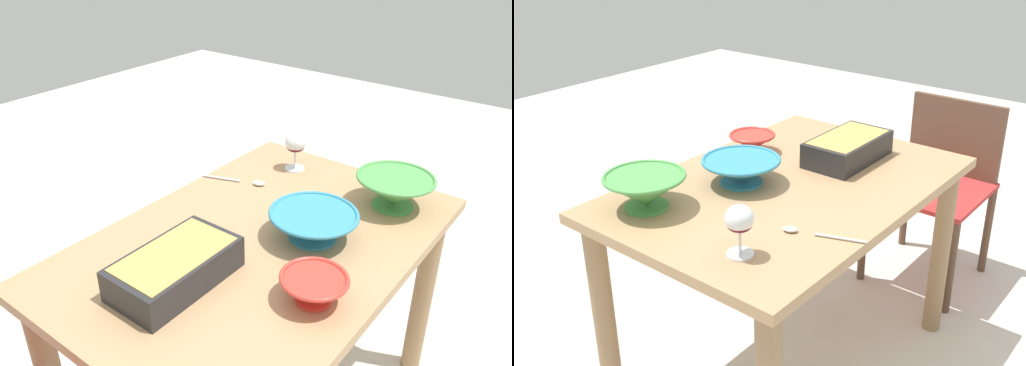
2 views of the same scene
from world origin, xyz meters
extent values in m
plane|color=beige|center=(0.00, 0.00, 0.00)|extent=(8.00, 8.00, 0.00)
cube|color=tan|center=(0.00, 0.00, 0.73)|extent=(1.21, 0.82, 0.03)
cylinder|color=#93704E|center=(-0.54, -0.34, 0.36)|extent=(0.07, 0.07, 0.72)
cylinder|color=#93704E|center=(0.54, -0.34, 0.36)|extent=(0.07, 0.07, 0.72)
cylinder|color=#93704E|center=(-0.54, 0.34, 0.36)|extent=(0.07, 0.07, 0.72)
cube|color=#B22D2D|center=(-0.89, 0.14, 0.44)|extent=(0.45, 0.45, 0.02)
cube|color=brown|center=(-1.10, 0.14, 0.63)|extent=(0.02, 0.43, 0.35)
cylinder|color=brown|center=(-0.68, -0.07, 0.22)|extent=(0.04, 0.04, 0.43)
cylinder|color=brown|center=(-0.68, 0.35, 0.22)|extent=(0.04, 0.04, 0.43)
cylinder|color=brown|center=(-1.09, -0.07, 0.22)|extent=(0.04, 0.04, 0.43)
cylinder|color=brown|center=(-1.09, 0.35, 0.22)|extent=(0.04, 0.04, 0.43)
cylinder|color=white|center=(0.45, 0.18, 0.75)|extent=(0.07, 0.07, 0.01)
cylinder|color=white|center=(0.45, 0.18, 0.79)|extent=(0.01, 0.01, 0.07)
ellipsoid|color=white|center=(0.45, 0.18, 0.86)|extent=(0.08, 0.08, 0.07)
ellipsoid|color=#4C0A19|center=(0.45, 0.18, 0.84)|extent=(0.07, 0.07, 0.04)
cube|color=#262628|center=(-0.29, 0.05, 0.79)|extent=(0.34, 0.19, 0.09)
cube|color=tan|center=(-0.29, 0.05, 0.83)|extent=(0.30, 0.17, 0.02)
cylinder|color=teal|center=(0.10, -0.12, 0.75)|extent=(0.14, 0.14, 0.01)
cone|color=teal|center=(0.10, -0.12, 0.80)|extent=(0.26, 0.26, 0.07)
torus|color=teal|center=(0.10, -0.12, 0.83)|extent=(0.26, 0.26, 0.01)
cylinder|color=red|center=(-0.14, -0.27, 0.75)|extent=(0.09, 0.09, 0.01)
cone|color=red|center=(-0.14, -0.27, 0.79)|extent=(0.16, 0.16, 0.06)
torus|color=red|center=(-0.14, -0.27, 0.82)|extent=(0.17, 0.17, 0.01)
cylinder|color=#4C994C|center=(0.42, -0.23, 0.75)|extent=(0.14, 0.14, 0.01)
cone|color=#4C994C|center=(0.42, -0.23, 0.81)|extent=(0.25, 0.25, 0.10)
torus|color=#4C994C|center=(0.42, -0.23, 0.85)|extent=(0.25, 0.25, 0.01)
cylinder|color=silver|center=(0.22, 0.34, 0.76)|extent=(0.06, 0.14, 0.01)
ellipsoid|color=silver|center=(0.27, 0.21, 0.76)|extent=(0.04, 0.05, 0.01)
camera|label=1|loc=(-1.02, -0.77, 1.60)|focal=36.30mm
camera|label=2|loc=(1.51, 1.12, 1.60)|focal=43.38mm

